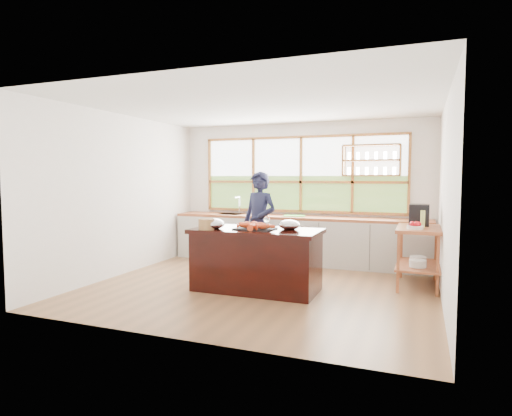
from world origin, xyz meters
The scene contains 18 objects.
ground_plane centered at (0.00, 0.00, 0.00)m, with size 5.00×5.00×0.00m, color olive.
room_shell centered at (0.02, 0.51, 1.75)m, with size 5.02×4.52×2.71m.
back_counter centered at (-0.02, 1.94, 0.45)m, with size 4.90×0.63×0.90m.
right_shelf_unit centered at (2.19, 0.89, 0.60)m, with size 0.62×1.10×0.90m.
island centered at (0.00, -0.20, 0.45)m, with size 1.85×0.90×0.90m.
cook centered at (-0.30, 0.72, 0.87)m, with size 0.63×0.42×1.74m, color #191C37.
potted_plant centered at (-0.86, 2.00, 1.04)m, with size 0.14×0.10×0.27m, color slate.
cutting_board centered at (-0.05, 1.94, 0.91)m, with size 0.40×0.30×0.01m, color green.
espresso_machine centered at (2.19, 1.12, 1.07)m, with size 0.29×0.31×0.33m, color black.
wine_bottle centered at (2.24, 0.76, 1.03)m, with size 0.07×0.07×0.26m, color #B1C75C.
fruit_bowl centered at (2.14, 0.63, 0.94)m, with size 0.23×0.23×0.11m.
slate_board centered at (-0.01, -0.23, 0.91)m, with size 0.55×0.40×0.02m, color black.
lobster_pile centered at (-0.02, -0.24, 0.96)m, with size 0.55×0.48×0.08m.
mixing_bowl_left centered at (-0.60, -0.39, 0.97)m, with size 0.33×0.33×0.16m, color #B0B3B7.
mixing_bowl_right centered at (0.45, -0.06, 0.96)m, with size 0.31×0.31×0.15m, color #B0B3B7.
wine_glass centered at (0.24, -0.42, 1.06)m, with size 0.08×0.08×0.22m.
wicker_basket centered at (-0.66, -0.48, 0.97)m, with size 0.23×0.23×0.15m, color #9E7140.
parchment_roll centered at (-0.83, -0.06, 0.94)m, with size 0.08×0.08×0.30m, color silver.
Camera 1 is at (2.21, -5.92, 1.66)m, focal length 30.00 mm.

